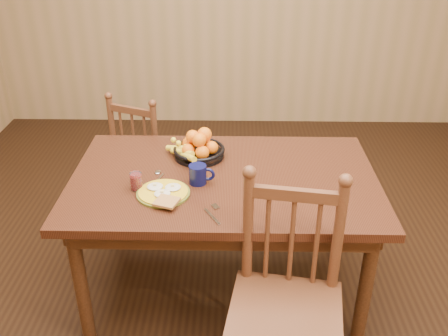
{
  "coord_description": "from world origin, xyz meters",
  "views": [
    {
      "loc": [
        0.05,
        -2.27,
        2.04
      ],
      "look_at": [
        0.0,
        0.0,
        0.8
      ],
      "focal_mm": 40.0,
      "sensor_mm": 36.0,
      "label": 1
    }
  ],
  "objects_px": {
    "chair_far": "(147,155)",
    "breakfast_plate": "(164,193)",
    "dining_table": "(224,190)",
    "chair_near": "(286,303)",
    "coffee_mug": "(199,174)",
    "fruit_bowl": "(198,148)"
  },
  "relations": [
    {
      "from": "chair_near",
      "to": "fruit_bowl",
      "type": "bearing_deg",
      "value": 124.76
    },
    {
      "from": "dining_table",
      "to": "chair_far",
      "type": "xyz_separation_m",
      "value": [
        -0.56,
        0.85,
        -0.23
      ]
    },
    {
      "from": "chair_near",
      "to": "fruit_bowl",
      "type": "relative_size",
      "value": 3.22
    },
    {
      "from": "breakfast_plate",
      "to": "fruit_bowl",
      "type": "bearing_deg",
      "value": 71.11
    },
    {
      "from": "breakfast_plate",
      "to": "coffee_mug",
      "type": "xyz_separation_m",
      "value": [
        0.17,
        0.12,
        0.04
      ]
    },
    {
      "from": "chair_near",
      "to": "breakfast_plate",
      "type": "height_order",
      "value": "chair_near"
    },
    {
      "from": "chair_near",
      "to": "coffee_mug",
      "type": "height_order",
      "value": "chair_near"
    },
    {
      "from": "chair_near",
      "to": "coffee_mug",
      "type": "bearing_deg",
      "value": 133.17
    },
    {
      "from": "chair_far",
      "to": "fruit_bowl",
      "type": "bearing_deg",
      "value": 145.95
    },
    {
      "from": "dining_table",
      "to": "breakfast_plate",
      "type": "relative_size",
      "value": 5.31
    },
    {
      "from": "chair_far",
      "to": "fruit_bowl",
      "type": "xyz_separation_m",
      "value": [
        0.41,
        -0.63,
        0.37
      ]
    },
    {
      "from": "chair_far",
      "to": "chair_near",
      "type": "bearing_deg",
      "value": 141.67
    },
    {
      "from": "coffee_mug",
      "to": "dining_table",
      "type": "bearing_deg",
      "value": 28.78
    },
    {
      "from": "breakfast_plate",
      "to": "coffee_mug",
      "type": "relative_size",
      "value": 2.26
    },
    {
      "from": "chair_near",
      "to": "fruit_bowl",
      "type": "height_order",
      "value": "chair_near"
    },
    {
      "from": "coffee_mug",
      "to": "breakfast_plate",
      "type": "bearing_deg",
      "value": -143.71
    },
    {
      "from": "dining_table",
      "to": "coffee_mug",
      "type": "distance_m",
      "value": 0.2
    },
    {
      "from": "dining_table",
      "to": "chair_far",
      "type": "bearing_deg",
      "value": 123.57
    },
    {
      "from": "fruit_bowl",
      "to": "chair_far",
      "type": "bearing_deg",
      "value": 123.36
    },
    {
      "from": "chair_far",
      "to": "breakfast_plate",
      "type": "relative_size",
      "value": 2.98
    },
    {
      "from": "breakfast_plate",
      "to": "chair_far",
      "type": "bearing_deg",
      "value": 104.62
    },
    {
      "from": "chair_near",
      "to": "breakfast_plate",
      "type": "xyz_separation_m",
      "value": [
        -0.57,
        0.48,
        0.26
      ]
    }
  ]
}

